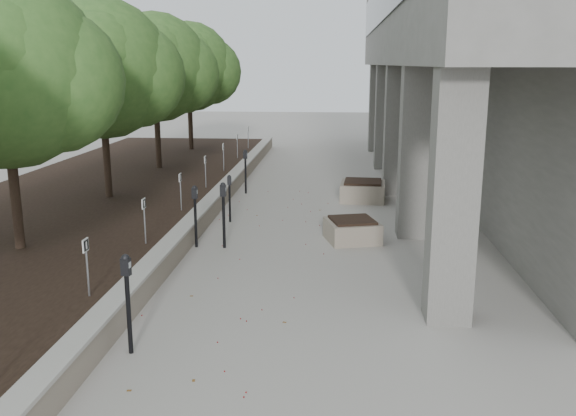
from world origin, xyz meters
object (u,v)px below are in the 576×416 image
(parking_meter_5, at_px, (246,172))
(planter_back, at_px, (363,191))
(crabapple_tree_3, at_px, (103,99))
(parking_meter_4, at_px, (230,199))
(parking_meter_1, at_px, (128,304))
(crabapple_tree_2, at_px, (7,113))
(planter_front, at_px, (352,230))
(crabapple_tree_4, at_px, (156,91))
(parking_meter_2, at_px, (195,217))
(parking_meter_3, at_px, (224,215))
(crabapple_tree_5, at_px, (189,86))

(parking_meter_5, xyz_separation_m, planter_back, (3.68, -0.75, -0.40))
(crabapple_tree_3, height_order, parking_meter_4, crabapple_tree_3)
(parking_meter_1, bearing_deg, crabapple_tree_2, 144.74)
(planter_front, bearing_deg, parking_meter_5, 122.20)
(crabapple_tree_2, bearing_deg, crabapple_tree_4, 90.00)
(crabapple_tree_4, distance_m, parking_meter_4, 7.47)
(crabapple_tree_4, height_order, parking_meter_2, crabapple_tree_4)
(planter_front, height_order, planter_back, planter_back)
(crabapple_tree_3, bearing_deg, planter_front, -20.82)
(crabapple_tree_3, height_order, parking_meter_5, crabapple_tree_3)
(parking_meter_5, bearing_deg, crabapple_tree_4, 150.70)
(parking_meter_3, height_order, planter_front, parking_meter_3)
(crabapple_tree_2, xyz_separation_m, parking_meter_2, (3.25, 1.63, -2.41))
(parking_meter_3, distance_m, planter_front, 3.03)
(crabapple_tree_5, bearing_deg, crabapple_tree_2, -90.00)
(crabapple_tree_4, xyz_separation_m, parking_meter_4, (3.62, -6.04, -2.49))
(crabapple_tree_5, xyz_separation_m, parking_meter_3, (3.89, -13.37, -2.37))
(crabapple_tree_4, xyz_separation_m, planter_front, (6.77, -7.57, -2.85))
(crabapple_tree_3, bearing_deg, crabapple_tree_4, 90.00)
(crabapple_tree_2, xyz_separation_m, planter_front, (6.77, 2.43, -2.85))
(crabapple_tree_3, bearing_deg, parking_meter_5, 36.91)
(crabapple_tree_5, height_order, planter_back, crabapple_tree_5)
(crabapple_tree_5, relative_size, parking_meter_5, 3.84)
(crabapple_tree_5, distance_m, parking_meter_2, 13.96)
(parking_meter_2, bearing_deg, crabapple_tree_4, 115.62)
(crabapple_tree_5, height_order, parking_meter_1, crabapple_tree_5)
(crabapple_tree_3, xyz_separation_m, parking_meter_4, (3.62, -1.04, -2.49))
(crabapple_tree_3, distance_m, parking_meter_2, 5.26)
(crabapple_tree_3, xyz_separation_m, planter_back, (7.18, 1.87, -2.81))
(crabapple_tree_3, height_order, crabapple_tree_5, same)
(parking_meter_1, xyz_separation_m, planter_front, (3.28, 6.05, -0.48))
(crabapple_tree_2, bearing_deg, parking_meter_1, -46.08)
(crabapple_tree_3, distance_m, planter_back, 7.94)
(parking_meter_3, xyz_separation_m, planter_front, (2.88, 0.79, -0.49))
(parking_meter_2, distance_m, planter_front, 3.64)
(parking_meter_3, relative_size, planter_back, 1.15)
(parking_meter_2, height_order, planter_back, parking_meter_2)
(crabapple_tree_3, relative_size, planter_back, 4.16)
(parking_meter_4, bearing_deg, crabapple_tree_2, -138.77)
(crabapple_tree_3, relative_size, planter_front, 4.78)
(crabapple_tree_3, distance_m, parking_meter_1, 9.61)
(crabapple_tree_5, xyz_separation_m, parking_meter_2, (3.25, -13.37, -2.41))
(parking_meter_4, distance_m, planter_back, 4.61)
(parking_meter_3, relative_size, parking_meter_5, 1.06)
(crabapple_tree_2, xyz_separation_m, parking_meter_4, (3.62, 3.96, -2.49))
(parking_meter_1, relative_size, planter_front, 1.30)
(crabapple_tree_3, bearing_deg, planter_back, 14.63)
(crabapple_tree_2, height_order, parking_meter_3, crabapple_tree_2)
(crabapple_tree_4, relative_size, planter_front, 4.78)
(parking_meter_4, bearing_deg, parking_meter_1, -97.28)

